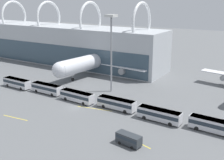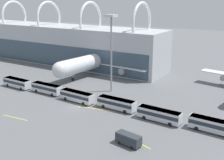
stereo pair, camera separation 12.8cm
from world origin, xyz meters
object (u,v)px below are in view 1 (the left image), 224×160
at_px(shuttle_bus_0, 17,82).
at_px(shuttle_bus_4, 159,114).
at_px(airliner_at_gate_near, 96,61).
at_px(shuttle_bus_1, 47,88).
at_px(shuttle_bus_5, 214,125).
at_px(shuttle_bus_2, 77,96).
at_px(shuttle_bus_3, 116,103).
at_px(service_van_foreground, 129,139).
at_px(floodlight_mast, 111,36).

distance_m(shuttle_bus_0, shuttle_bus_4, 51.76).
relative_size(airliner_at_gate_near, shuttle_bus_1, 4.06).
xyz_separation_m(shuttle_bus_0, shuttle_bus_5, (64.70, 0.83, 0.00)).
relative_size(shuttle_bus_2, shuttle_bus_3, 1.01).
bearing_deg(service_van_foreground, shuttle_bus_5, 55.96).
bearing_deg(shuttle_bus_1, airliner_at_gate_near, 92.17).
bearing_deg(service_van_foreground, shuttle_bus_0, 172.31).
relative_size(service_van_foreground, floodlight_mast, 0.23).
xyz_separation_m(airliner_at_gate_near, shuttle_bus_0, (-12.23, -29.55, -3.45)).
height_order(airliner_at_gate_near, shuttle_bus_3, airliner_at_gate_near).
height_order(shuttle_bus_0, service_van_foreground, shuttle_bus_0).
distance_m(shuttle_bus_2, floodlight_mast, 21.35).
xyz_separation_m(shuttle_bus_4, floodlight_mast, (-22.36, 13.56, 16.16)).
relative_size(shuttle_bus_0, service_van_foreground, 1.96).
distance_m(service_van_foreground, floodlight_mast, 39.00).
bearing_deg(airliner_at_gate_near, floodlight_mast, 52.78).
bearing_deg(service_van_foreground, shuttle_bus_2, 158.13).
xyz_separation_m(shuttle_bus_3, service_van_foreground, (12.17, -15.43, -0.38)).
xyz_separation_m(airliner_at_gate_near, shuttle_bus_3, (26.60, -28.48, -3.45)).
distance_m(shuttle_bus_3, floodlight_mast, 22.51).
xyz_separation_m(shuttle_bus_4, shuttle_bus_5, (12.94, 0.80, 0.00)).
bearing_deg(shuttle_bus_4, airliner_at_gate_near, 145.48).
height_order(shuttle_bus_0, shuttle_bus_2, same).
distance_m(shuttle_bus_2, shuttle_bus_3, 12.98).
bearing_deg(shuttle_bus_5, service_van_foreground, -129.12).
relative_size(shuttle_bus_1, shuttle_bus_2, 0.99).
bearing_deg(shuttle_bus_1, shuttle_bus_2, -2.89).
relative_size(shuttle_bus_2, service_van_foreground, 1.97).
bearing_deg(shuttle_bus_2, shuttle_bus_0, -177.02).
height_order(shuttle_bus_1, shuttle_bus_5, same).
relative_size(shuttle_bus_0, shuttle_bus_2, 1.00).
distance_m(airliner_at_gate_near, service_van_foreground, 58.70).
height_order(shuttle_bus_3, service_van_foreground, shuttle_bus_3).
xyz_separation_m(shuttle_bus_1, shuttle_bus_2, (12.94, -0.82, 0.00)).
relative_size(shuttle_bus_3, floodlight_mast, 0.46).
distance_m(shuttle_bus_0, shuttle_bus_2, 25.88).
bearing_deg(shuttle_bus_4, shuttle_bus_3, 177.63).
height_order(shuttle_bus_0, shuttle_bus_3, same).
distance_m(shuttle_bus_5, service_van_foreground, 20.46).
height_order(shuttle_bus_4, service_van_foreground, shuttle_bus_4).
xyz_separation_m(shuttle_bus_0, shuttle_bus_4, (51.76, 0.03, 0.00)).
xyz_separation_m(shuttle_bus_1, shuttle_bus_4, (38.82, -0.88, 0.00)).
height_order(airliner_at_gate_near, floodlight_mast, floodlight_mast).
bearing_deg(shuttle_bus_2, floodlight_mast, 78.20).
bearing_deg(floodlight_mast, shuttle_bus_3, -53.03).
distance_m(shuttle_bus_5, floodlight_mast, 40.87).
bearing_deg(shuttle_bus_3, shuttle_bus_1, -178.34).
xyz_separation_m(shuttle_bus_2, shuttle_bus_4, (25.88, -0.05, 0.00)).
relative_size(shuttle_bus_1, floodlight_mast, 0.46).
xyz_separation_m(shuttle_bus_5, floodlight_mast, (-35.30, 12.76, 16.16)).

